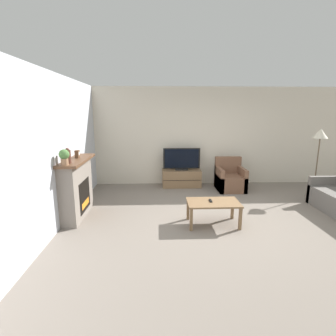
{
  "coord_description": "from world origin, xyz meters",
  "views": [
    {
      "loc": [
        -1.36,
        -4.67,
        2.05
      ],
      "look_at": [
        -1.15,
        0.83,
        0.85
      ],
      "focal_mm": 28.0,
      "sensor_mm": 36.0,
      "label": 1
    }
  ],
  "objects": [
    {
      "name": "armchair",
      "position": [
        0.54,
        1.97,
        0.28
      ],
      "size": [
        0.7,
        0.76,
        0.84
      ],
      "color": "brown",
      "rests_on": "ground"
    },
    {
      "name": "coffee_table",
      "position": [
        -0.36,
        -0.19,
        0.38
      ],
      "size": [
        0.94,
        0.57,
        0.44
      ],
      "color": "brown",
      "rests_on": "ground"
    },
    {
      "name": "potted_plant",
      "position": [
        -2.95,
        -0.25,
        1.3
      ],
      "size": [
        0.17,
        0.17,
        0.27
      ],
      "color": "#936B4C",
      "rests_on": "fireplace"
    },
    {
      "name": "floor_lamp",
      "position": [
        2.44,
        1.32,
        1.43
      ],
      "size": [
        0.33,
        0.33,
        1.65
      ],
      "color": "black",
      "rests_on": "ground"
    },
    {
      "name": "fireplace",
      "position": [
        -2.96,
        0.33,
        0.59
      ],
      "size": [
        0.41,
        1.36,
        1.15
      ],
      "color": "slate",
      "rests_on": "ground"
    },
    {
      "name": "remote",
      "position": [
        -0.41,
        -0.16,
        0.45
      ],
      "size": [
        0.04,
        0.15,
        0.02
      ],
      "rotation": [
        0.0,
        0.0,
        -0.01
      ],
      "color": "black",
      "rests_on": "coffee_table"
    },
    {
      "name": "wall_back",
      "position": [
        0.0,
        2.66,
        1.35
      ],
      "size": [
        12.0,
        0.06,
        2.7
      ],
      "color": "beige",
      "rests_on": "ground"
    },
    {
      "name": "mantel_clock",
      "position": [
        -2.95,
        0.47,
        1.22
      ],
      "size": [
        0.08,
        0.11,
        0.15
      ],
      "color": "brown",
      "rests_on": "fireplace"
    },
    {
      "name": "tv",
      "position": [
        -0.71,
        2.34,
        0.75
      ],
      "size": [
        1.0,
        0.18,
        0.6
      ],
      "color": "black",
      "rests_on": "tv_stand"
    },
    {
      "name": "mantel_vase_left",
      "position": [
        -2.95,
        -0.08,
        1.28
      ],
      "size": [
        0.11,
        0.11,
        0.27
      ],
      "color": "#512D23",
      "rests_on": "fireplace"
    },
    {
      "name": "wall_left",
      "position": [
        -3.14,
        0.0,
        1.35
      ],
      "size": [
        0.06,
        12.0,
        2.7
      ],
      "color": "silver",
      "rests_on": "ground"
    },
    {
      "name": "tv_stand",
      "position": [
        -0.71,
        2.34,
        0.23
      ],
      "size": [
        1.05,
        0.51,
        0.46
      ],
      "color": "brown",
      "rests_on": "ground"
    },
    {
      "name": "ground_plane",
      "position": [
        0.0,
        0.0,
        0.0
      ],
      "size": [
        24.0,
        24.0,
        0.0
      ],
      "primitive_type": "plane",
      "color": "slate"
    }
  ]
}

